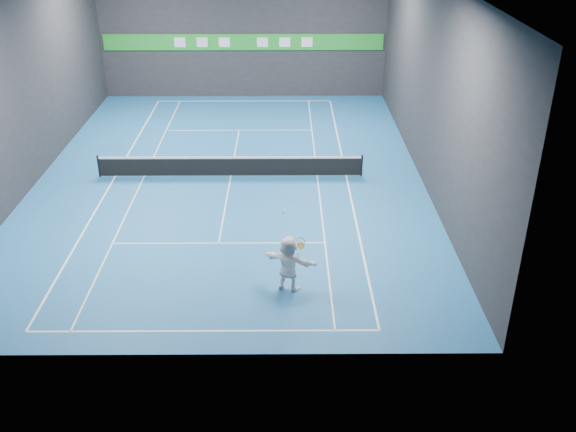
{
  "coord_description": "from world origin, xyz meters",
  "views": [
    {
      "loc": [
        2.54,
        -27.92,
        12.33
      ],
      "look_at": [
        2.68,
        -7.03,
        1.5
      ],
      "focal_mm": 40.0,
      "sensor_mm": 36.0,
      "label": 1
    }
  ],
  "objects_px": {
    "player": "(288,263)",
    "tennis_net": "(230,166)",
    "tennis_ball": "(283,213)",
    "tennis_racket": "(300,244)"
  },
  "relations": [
    {
      "from": "tennis_ball",
      "to": "tennis_net",
      "type": "distance_m",
      "value": 9.91
    },
    {
      "from": "player",
      "to": "tennis_racket",
      "type": "height_order",
      "value": "player"
    },
    {
      "from": "tennis_ball",
      "to": "tennis_racket",
      "type": "height_order",
      "value": "tennis_ball"
    },
    {
      "from": "tennis_ball",
      "to": "tennis_racket",
      "type": "xyz_separation_m",
      "value": [
        0.56,
        -0.19,
        -1.06
      ]
    },
    {
      "from": "player",
      "to": "tennis_net",
      "type": "relative_size",
      "value": 0.16
    },
    {
      "from": "tennis_ball",
      "to": "tennis_net",
      "type": "xyz_separation_m",
      "value": [
        -2.5,
        9.32,
        -2.27
      ]
    },
    {
      "from": "tennis_net",
      "to": "tennis_racket",
      "type": "height_order",
      "value": "tennis_racket"
    },
    {
      "from": "tennis_ball",
      "to": "tennis_net",
      "type": "height_order",
      "value": "tennis_ball"
    },
    {
      "from": "tennis_ball",
      "to": "tennis_net",
      "type": "relative_size",
      "value": 0.01
    },
    {
      "from": "tennis_net",
      "to": "tennis_racket",
      "type": "bearing_deg",
      "value": -72.14
    }
  ]
}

